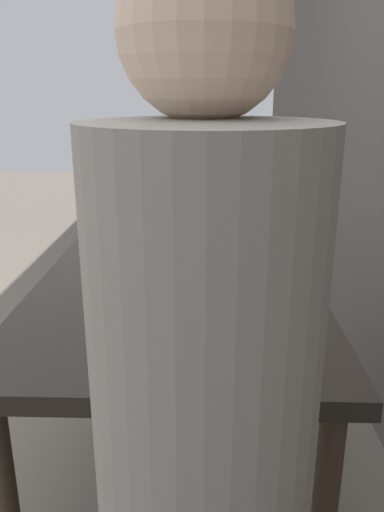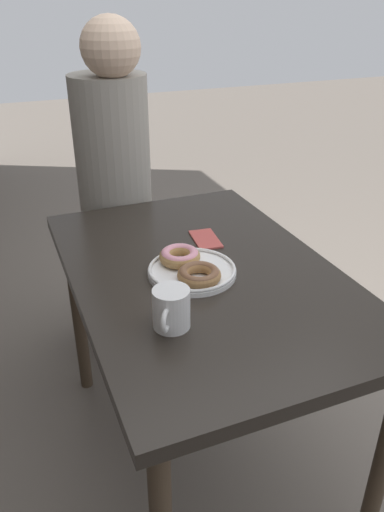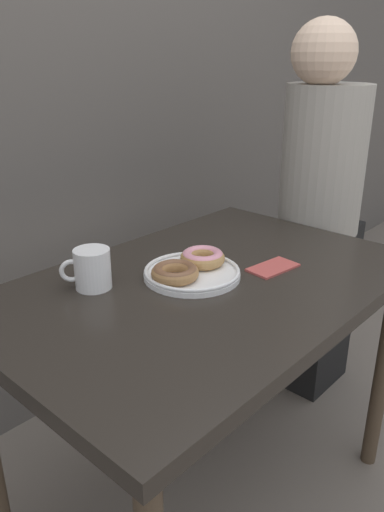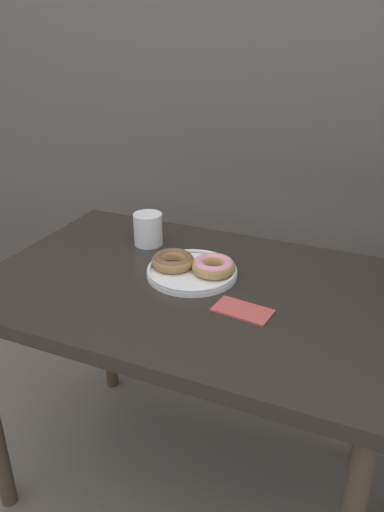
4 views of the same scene
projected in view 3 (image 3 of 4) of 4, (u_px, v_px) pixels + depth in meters
The scene contains 6 objects.
wall_back at pixel (26, 59), 1.59m from camera, with size 8.00×0.05×2.60m.
dining_table at pixel (207, 309), 1.34m from camera, with size 1.14×0.75×0.77m.
donut_plate at pixel (191, 268), 1.31m from camera, with size 0.27×0.26×0.05m.
coffee_mug at pixel (92, 268), 1.24m from camera, with size 0.12×0.10×0.10m.
person_figure at pixel (320, 219), 1.87m from camera, with size 0.39×0.29×1.43m.
napkin at pixel (273, 267), 1.37m from camera, with size 0.15×0.09×0.01m.
Camera 3 is at (-0.90, -0.42, 1.31)m, focal length 35.00 mm.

